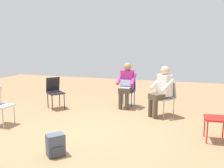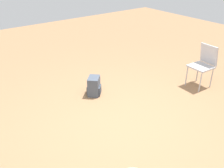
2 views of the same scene
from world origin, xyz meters
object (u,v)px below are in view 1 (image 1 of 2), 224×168
object	(u,v)px
backpack_near_laptop_user	(56,146)
chair_southwest	(55,90)
person_with_laptop	(126,83)
person_in_white	(162,89)
chair_west	(128,89)
chair_northwest	(166,96)
chair_north	(221,115)

from	to	relation	value
backpack_near_laptop_user	chair_southwest	bearing A→B (deg)	-150.19
person_with_laptop	person_in_white	xyz separation A→B (m)	(0.57, 1.03, 0.00)
chair_southwest	backpack_near_laptop_user	world-z (taller)	chair_southwest
chair_west	backpack_near_laptop_user	distance (m)	3.46
person_with_laptop	backpack_near_laptop_user	bearing A→B (deg)	84.90
chair_southwest	chair_northwest	distance (m)	3.01
person_in_white	chair_west	bearing A→B (deg)	5.20
chair_southwest	person_in_white	xyz separation A→B (m)	(-0.10, 2.89, 0.20)
chair_north	person_with_laptop	distance (m)	2.90
chair_north	person_in_white	distance (m)	1.77
chair_west	person_in_white	world-z (taller)	person_in_white
chair_northwest	person_with_laptop	world-z (taller)	person_with_laptop
person_in_white	backpack_near_laptop_user	xyz separation A→B (m)	(2.68, -1.41, -0.54)
chair_west	chair_northwest	bearing A→B (deg)	153.24
chair_northwest	chair_north	bearing A→B (deg)	169.17
chair_southwest	person_with_laptop	distance (m)	1.99
chair_north	backpack_near_laptop_user	distance (m)	2.99
chair_north	chair_west	size ratio (longest dim) A/B	1.00
person_with_laptop	chair_north	bearing A→B (deg)	142.16
chair_southwest	person_with_laptop	xyz separation A→B (m)	(-0.67, 1.86, 0.20)
chair_north	backpack_near_laptop_user	size ratio (longest dim) A/B	2.36
chair_west	chair_northwest	xyz separation A→B (m)	(0.61, 1.13, 0.00)
chair_north	person_in_white	world-z (taller)	person_in_white
chair_northwest	backpack_near_laptop_user	bearing A→B (deg)	102.62
chair_north	chair_northwest	world-z (taller)	same
chair_southwest	backpack_near_laptop_user	size ratio (longest dim) A/B	2.36
chair_northwest	person_in_white	distance (m)	0.26
chair_southwest	chair_north	bearing A→B (deg)	113.58
chair_west	backpack_near_laptop_user	size ratio (longest dim) A/B	2.36
backpack_near_laptop_user	chair_west	bearing A→B (deg)	173.51
chair_northwest	person_with_laptop	bearing A→B (deg)	19.78
chair_west	person_with_laptop	world-z (taller)	person_with_laptop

